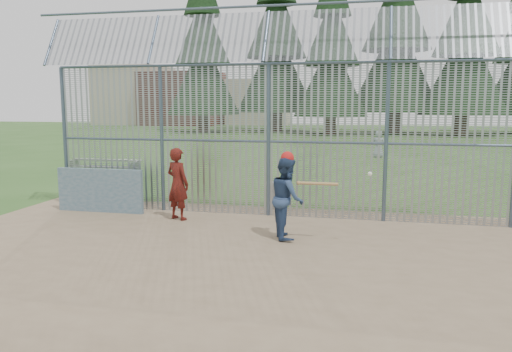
% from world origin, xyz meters
% --- Properties ---
extents(ground, '(120.00, 120.00, 0.00)m').
position_xyz_m(ground, '(0.00, 0.00, 0.00)').
color(ground, '#2D511E').
rests_on(ground, ground).
extents(dirt_infield, '(14.00, 10.00, 0.02)m').
position_xyz_m(dirt_infield, '(0.00, -0.50, 0.01)').
color(dirt_infield, '#756047').
rests_on(dirt_infield, ground).
extents(dugout_wall, '(2.50, 0.12, 1.20)m').
position_xyz_m(dugout_wall, '(-4.60, 2.90, 0.62)').
color(dugout_wall, '#38566B').
rests_on(dugout_wall, dirt_infield).
extents(batter, '(0.93, 1.05, 1.81)m').
position_xyz_m(batter, '(0.84, 1.38, 0.93)').
color(batter, navy).
rests_on(batter, dirt_infield).
extents(onlooker, '(0.80, 0.68, 1.86)m').
position_xyz_m(onlooker, '(-2.18, 2.54, 0.95)').
color(onlooker, maroon).
rests_on(onlooker, dirt_infield).
extents(bg_kid_standing, '(0.76, 0.50, 1.52)m').
position_xyz_m(bg_kid_standing, '(3.14, 18.53, 0.76)').
color(bg_kid_standing, gray).
rests_on(bg_kid_standing, ground).
extents(batting_gear, '(1.96, 0.54, 0.71)m').
position_xyz_m(batting_gear, '(0.98, 1.35, 1.73)').
color(batting_gear, red).
rests_on(batting_gear, ground).
extents(trash_can, '(0.56, 0.56, 0.82)m').
position_xyz_m(trash_can, '(0.01, 4.52, 0.38)').
color(trash_can, gray).
rests_on(trash_can, ground).
extents(bleacher, '(3.00, 0.95, 0.72)m').
position_xyz_m(bleacher, '(-7.78, 8.65, 0.41)').
color(bleacher, slate).
rests_on(bleacher, ground).
extents(backstop_fence, '(20.09, 0.81, 5.30)m').
position_xyz_m(backstop_fence, '(1.81, 3.43, 2.36)').
color(backstop_fence, '#47566B').
rests_on(backstop_fence, ground).
extents(conifer_row, '(38.48, 12.26, 20.20)m').
position_xyz_m(conifer_row, '(1.93, 41.51, 10.83)').
color(conifer_row, '#332319').
rests_on(conifer_row, ground).
extents(distant_buildings, '(26.50, 10.50, 8.00)m').
position_xyz_m(distant_buildings, '(-23.18, 56.49, 3.60)').
color(distant_buildings, brown).
rests_on(distant_buildings, ground).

